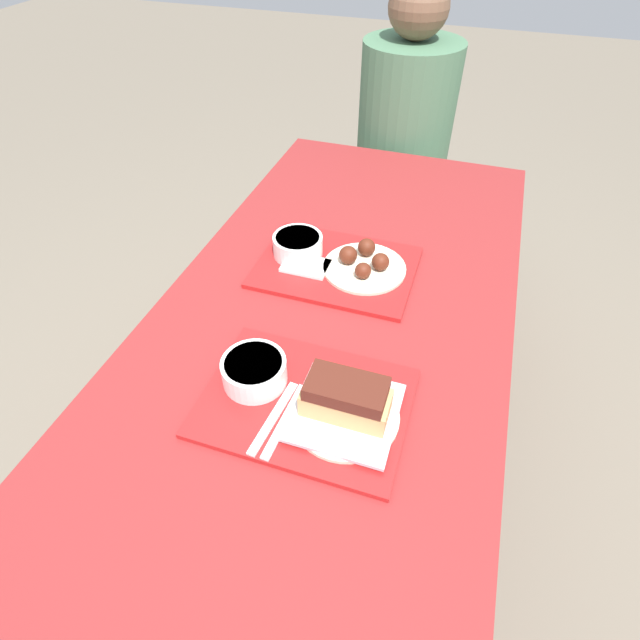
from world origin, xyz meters
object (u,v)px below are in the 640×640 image
bowl_coleslaw_near (254,370)px  brisket_sandwich_plate (346,404)px  bowl_coleslaw_far (298,244)px  tray_near (305,402)px  tray_far (336,267)px  person_seated_across (406,113)px  wings_plate_far (364,263)px

bowl_coleslaw_near → brisket_sandwich_plate: bearing=-8.0°
bowl_coleslaw_far → tray_near: bearing=-68.2°
tray_far → person_seated_across: person_seated_across is taller
brisket_sandwich_plate → tray_far: bearing=109.0°
tray_far → wings_plate_far: 0.07m
wings_plate_far → bowl_coleslaw_far: bearing=178.5°
tray_near → wings_plate_far: (0.00, 0.43, 0.02)m
bowl_coleslaw_near → tray_near: bearing=-8.5°
bowl_coleslaw_far → tray_far: bearing=-7.8°
person_seated_across → brisket_sandwich_plate: bearing=-83.3°
bowl_coleslaw_near → brisket_sandwich_plate: (0.19, -0.03, 0.01)m
person_seated_across → bowl_coleslaw_far: bearing=-96.1°
bowl_coleslaw_far → person_seated_across: size_ratio=0.16×
person_seated_across → tray_far: bearing=-89.4°
brisket_sandwich_plate → person_seated_across: (-0.16, 1.34, 0.01)m
bowl_coleslaw_far → person_seated_across: person_seated_across is taller
bowl_coleslaw_far → wings_plate_far: wings_plate_far is taller
brisket_sandwich_plate → wings_plate_far: size_ratio=0.97×
tray_near → person_seated_across: person_seated_across is taller
tray_near → bowl_coleslaw_far: 0.47m
tray_far → wings_plate_far: (0.07, 0.01, 0.02)m
tray_far → person_seated_across: bearing=90.6°
person_seated_across → tray_near: bearing=-86.7°
bowl_coleslaw_far → wings_plate_far: 0.17m
tray_far → person_seated_across: (-0.01, 0.92, 0.05)m
tray_far → brisket_sandwich_plate: brisket_sandwich_plate is taller
tray_near → brisket_sandwich_plate: size_ratio=1.94×
tray_far → bowl_coleslaw_far: 0.11m
tray_near → tray_far: 0.42m
tray_near → bowl_coleslaw_near: bowl_coleslaw_near is taller
bowl_coleslaw_near → wings_plate_far: bearing=75.1°
bowl_coleslaw_near → wings_plate_far: wings_plate_far is taller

